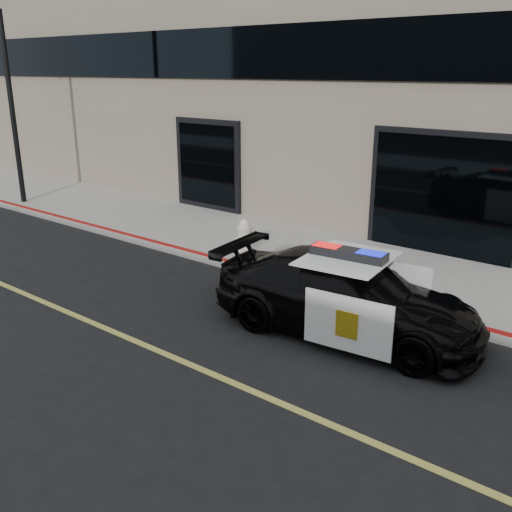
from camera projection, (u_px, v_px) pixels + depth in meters
The scene contains 5 objects.
ground at pixel (303, 413), 7.16m from camera, with size 120.00×120.00×0.00m, color black.
sidewalk_n at pixel (454, 287), 11.05m from camera, with size 60.00×3.50×0.15m, color gray.
police_car at pixel (346, 296), 9.13m from camera, with size 2.68×4.76×1.44m.
fire_hydrant at pixel (244, 239), 12.43m from camera, with size 0.40×0.55×0.88m.
street_light at pixel (8, 100), 16.81m from camera, with size 0.16×1.41×5.57m.
Camera 1 is at (3.37, -5.21, 4.12)m, focal length 40.00 mm.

